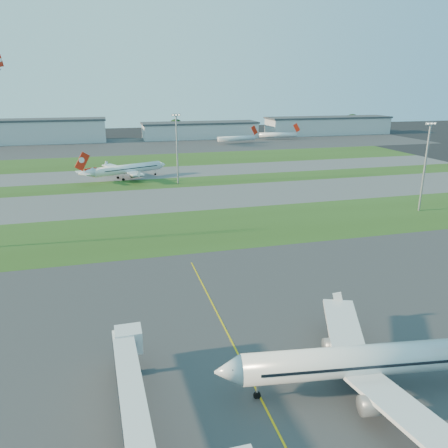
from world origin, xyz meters
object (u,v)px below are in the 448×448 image
object	(u,v)px
mini_jet_far	(278,135)
airliner_taxiing	(127,169)
light_mast_east	(426,161)
airliner_parked	(365,361)
light_mast_centre	(177,144)
mini_jet_near	(237,138)
jet_bridge	(133,406)

from	to	relation	value
mini_jet_far	airliner_taxiing	bearing A→B (deg)	-123.62
mini_jet_far	light_mast_east	bearing A→B (deg)	-87.80
airliner_parked	mini_jet_far	bearing A→B (deg)	78.29
light_mast_east	mini_jet_far	bearing A→B (deg)	81.40
light_mast_centre	light_mast_east	distance (m)	84.29
mini_jet_near	light_mast_east	xyz separation A→B (m)	(6.60, -166.97, 11.53)
jet_bridge	mini_jet_far	size ratio (longest dim) A/B	0.95
light_mast_centre	mini_jet_near	bearing A→B (deg)	63.06
airliner_parked	mini_jet_near	bearing A→B (deg)	84.85
light_mast_east	airliner_parked	bearing A→B (deg)	-132.22
airliner_taxiing	light_mast_centre	xyz separation A→B (m)	(18.11, -14.02, 10.95)
jet_bridge	mini_jet_near	xyz separation A→B (m)	(81.20, 234.21, -0.73)
jet_bridge	airliner_taxiing	bearing A→B (deg)	87.21
light_mast_centre	light_mast_east	xyz separation A→B (m)	(63.00, -56.00, 0.00)
jet_bridge	airliner_parked	world-z (taller)	airliner_parked
airliner_taxiing	mini_jet_near	world-z (taller)	airliner_taxiing
mini_jet_near	jet_bridge	bearing A→B (deg)	-119.32
airliner_taxiing	light_mast_east	xyz separation A→B (m)	(81.11, -70.02, 10.95)
airliner_parked	light_mast_east	xyz separation A→B (m)	(60.51, 66.69, 10.84)
mini_jet_far	light_mast_east	size ratio (longest dim) A/B	1.10
airliner_taxiing	light_mast_centre	distance (m)	25.38
mini_jet_far	light_mast_east	world-z (taller)	light_mast_east
airliner_parked	light_mast_east	size ratio (longest dim) A/B	1.40
jet_bridge	mini_jet_near	world-z (taller)	mini_jet_near
jet_bridge	light_mast_east	xyz separation A→B (m)	(87.81, 67.24, 10.81)
jet_bridge	light_mast_centre	world-z (taller)	light_mast_centre
mini_jet_near	light_mast_centre	bearing A→B (deg)	-127.13
airliner_taxiing	airliner_parked	bearing A→B (deg)	75.34
airliner_taxiing	light_mast_east	bearing A→B (deg)	115.97
airliner_taxiing	mini_jet_near	size ratio (longest dim) A/B	1.17
jet_bridge	light_mast_centre	distance (m)	126.17
mini_jet_far	light_mast_east	xyz separation A→B (m)	(-27.34, -180.65, 11.53)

